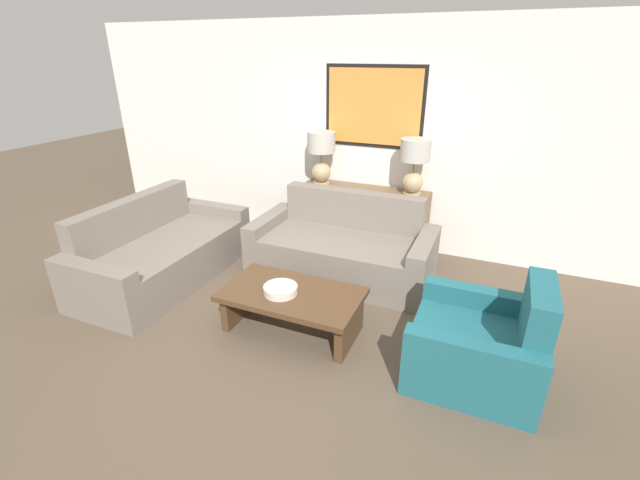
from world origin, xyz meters
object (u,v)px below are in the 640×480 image
at_px(console_table, 363,219).
at_px(coffee_table, 292,302).
at_px(couch_by_side, 162,253).
at_px(armchair_near_back_wall, 481,345).
at_px(table_lamp_left, 321,153).
at_px(couch_by_back_wall, 343,249).
at_px(decorative_bowl, 281,290).
at_px(table_lamp_right, 414,162).

height_order(console_table, coffee_table, console_table).
height_order(couch_by_side, armchair_near_back_wall, couch_by_side).
xyz_separation_m(table_lamp_left, couch_by_side, (-1.20, -1.59, -0.87)).
bearing_deg(table_lamp_left, couch_by_back_wall, -51.84).
relative_size(table_lamp_left, decorative_bowl, 2.15).
bearing_deg(couch_by_side, coffee_table, -10.16).
bearing_deg(table_lamp_left, armchair_near_back_wall, -41.63).
distance_m(table_lamp_right, decorative_bowl, 2.20).
distance_m(couch_by_side, decorative_bowl, 1.70).
height_order(table_lamp_left, coffee_table, table_lamp_left).
distance_m(couch_by_back_wall, couch_by_side, 1.97).
distance_m(console_table, table_lamp_right, 0.96).
bearing_deg(table_lamp_right, coffee_table, -107.45).
distance_m(coffee_table, armchair_near_back_wall, 1.57).
height_order(table_lamp_left, couch_by_side, table_lamp_left).
xyz_separation_m(console_table, coffee_table, (-0.03, -1.90, -0.10)).
xyz_separation_m(table_lamp_left, coffee_table, (0.53, -1.90, -0.88)).
height_order(table_lamp_right, couch_by_side, table_lamp_right).
relative_size(table_lamp_left, coffee_table, 0.53).
height_order(table_lamp_left, armchair_near_back_wall, table_lamp_left).
xyz_separation_m(coffee_table, decorative_bowl, (-0.08, -0.06, 0.13)).
relative_size(console_table, couch_by_back_wall, 0.79).
distance_m(couch_by_back_wall, coffee_table, 1.18).
bearing_deg(table_lamp_right, decorative_bowl, -109.06).
relative_size(table_lamp_left, table_lamp_right, 1.00).
bearing_deg(couch_by_back_wall, couch_by_side, -153.78).
relative_size(table_lamp_right, coffee_table, 0.53).
relative_size(decorative_bowl, armchair_near_back_wall, 0.32).
relative_size(couch_by_back_wall, armchair_near_back_wall, 2.12).
xyz_separation_m(couch_by_side, decorative_bowl, (1.65, -0.37, 0.13)).
distance_m(couch_by_side, armchair_near_back_wall, 3.31).
distance_m(table_lamp_right, coffee_table, 2.17).
xyz_separation_m(console_table, table_lamp_right, (0.56, 0.00, 0.77)).
bearing_deg(couch_by_back_wall, console_table, 90.00).
height_order(console_table, table_lamp_left, table_lamp_left).
xyz_separation_m(couch_by_back_wall, decorative_bowl, (-0.11, -1.24, 0.13)).
bearing_deg(table_lamp_left, couch_by_side, -127.12).
bearing_deg(couch_by_side, decorative_bowl, -12.48).
distance_m(table_lamp_left, decorative_bowl, 2.14).
relative_size(couch_by_side, coffee_table, 1.62).
bearing_deg(armchair_near_back_wall, console_table, 129.44).
bearing_deg(console_table, table_lamp_right, 0.00).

